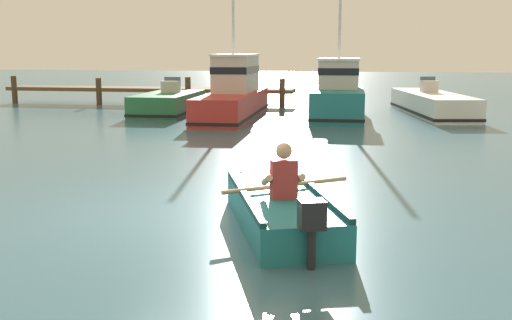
{
  "coord_description": "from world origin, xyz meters",
  "views": [
    {
      "loc": [
        2.56,
        -8.59,
        2.38
      ],
      "look_at": [
        0.72,
        1.41,
        0.55
      ],
      "focal_mm": 43.03,
      "sensor_mm": 36.0,
      "label": 1
    }
  ],
  "objects_px": {
    "moored_boat_green": "(169,104)",
    "moored_boat_white": "(432,104)",
    "rowboat_with_person": "(280,208)",
    "moored_boat_red": "(234,94)",
    "moored_boat_teal": "(338,95)"
  },
  "relations": [
    {
      "from": "moored_boat_green",
      "to": "moored_boat_white",
      "type": "relative_size",
      "value": 0.69
    },
    {
      "from": "rowboat_with_person",
      "to": "moored_boat_green",
      "type": "distance_m",
      "value": 15.43
    },
    {
      "from": "moored_boat_red",
      "to": "moored_boat_teal",
      "type": "bearing_deg",
      "value": 6.61
    },
    {
      "from": "moored_boat_white",
      "to": "moored_boat_teal",
      "type": "bearing_deg",
      "value": -152.63
    },
    {
      "from": "moored_boat_white",
      "to": "rowboat_with_person",
      "type": "bearing_deg",
      "value": -102.55
    },
    {
      "from": "rowboat_with_person",
      "to": "moored_boat_red",
      "type": "distance_m",
      "value": 13.85
    },
    {
      "from": "moored_boat_teal",
      "to": "rowboat_with_person",
      "type": "bearing_deg",
      "value": -90.3
    },
    {
      "from": "moored_boat_red",
      "to": "rowboat_with_person",
      "type": "bearing_deg",
      "value": -74.91
    },
    {
      "from": "moored_boat_teal",
      "to": "moored_boat_red",
      "type": "bearing_deg",
      "value": -173.39
    },
    {
      "from": "moored_boat_red",
      "to": "moored_boat_teal",
      "type": "height_order",
      "value": "moored_boat_teal"
    },
    {
      "from": "moored_boat_green",
      "to": "moored_boat_red",
      "type": "bearing_deg",
      "value": -15.24
    },
    {
      "from": "rowboat_with_person",
      "to": "moored_boat_teal",
      "type": "height_order",
      "value": "moored_boat_teal"
    },
    {
      "from": "moored_boat_green",
      "to": "moored_boat_white",
      "type": "bearing_deg",
      "value": 8.44
    },
    {
      "from": "moored_boat_red",
      "to": "moored_boat_teal",
      "type": "relative_size",
      "value": 1.38
    },
    {
      "from": "moored_boat_green",
      "to": "rowboat_with_person",
      "type": "bearing_deg",
      "value": -65.94
    }
  ]
}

